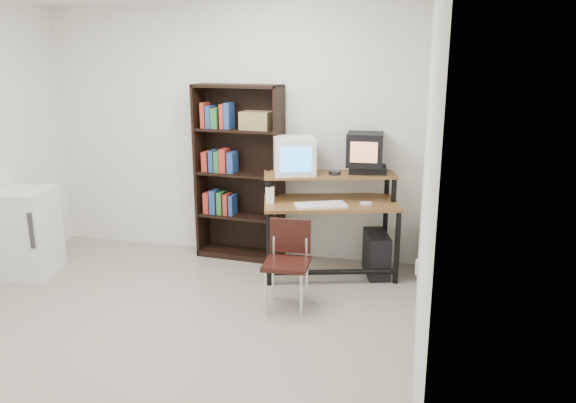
% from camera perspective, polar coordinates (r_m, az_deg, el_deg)
% --- Properties ---
extents(floor, '(4.00, 4.00, 0.01)m').
position_cam_1_polar(floor, '(4.60, -13.83, -13.11)').
color(floor, '#A69C8A').
rests_on(floor, ground).
extents(back_wall, '(4.00, 0.01, 2.60)m').
position_cam_1_polar(back_wall, '(5.97, -5.96, 6.94)').
color(back_wall, white).
rests_on(back_wall, floor).
extents(right_wall, '(0.01, 4.00, 2.60)m').
position_cam_1_polar(right_wall, '(3.68, 13.82, 1.58)').
color(right_wall, white).
rests_on(right_wall, floor).
extents(computer_desk, '(1.40, 0.95, 0.98)m').
position_cam_1_polar(computer_desk, '(5.43, 4.34, -0.32)').
color(computer_desk, brown).
rests_on(computer_desk, floor).
extents(crt_monitor, '(0.48, 0.48, 0.36)m').
position_cam_1_polar(crt_monitor, '(5.41, 0.63, 4.62)').
color(crt_monitor, white).
rests_on(crt_monitor, computer_desk).
extents(vcr, '(0.39, 0.30, 0.08)m').
position_cam_1_polar(vcr, '(5.54, 8.07, 3.21)').
color(vcr, black).
rests_on(vcr, computer_desk).
extents(crt_tv, '(0.36, 0.36, 0.32)m').
position_cam_1_polar(crt_tv, '(5.50, 7.80, 5.27)').
color(crt_tv, black).
rests_on(crt_tv, vcr).
extents(cd_spindle, '(0.16, 0.16, 0.05)m').
position_cam_1_polar(cd_spindle, '(5.42, 4.77, 2.88)').
color(cd_spindle, '#26262B').
rests_on(cd_spindle, computer_desk).
extents(keyboard, '(0.51, 0.38, 0.03)m').
position_cam_1_polar(keyboard, '(5.23, 3.34, -0.44)').
color(keyboard, white).
rests_on(keyboard, computer_desk).
extents(mousepad, '(0.24, 0.20, 0.01)m').
position_cam_1_polar(mousepad, '(5.33, 7.92, -0.42)').
color(mousepad, black).
rests_on(mousepad, computer_desk).
extents(mouse, '(0.11, 0.09, 0.03)m').
position_cam_1_polar(mouse, '(5.32, 7.91, -0.24)').
color(mouse, white).
rests_on(mouse, mousepad).
extents(desk_speaker, '(0.09, 0.09, 0.17)m').
position_cam_1_polar(desk_speaker, '(5.32, -1.84, 0.59)').
color(desk_speaker, white).
rests_on(desk_speaker, computer_desk).
extents(pc_tower, '(0.31, 0.49, 0.42)m').
position_cam_1_polar(pc_tower, '(5.58, 8.97, -5.27)').
color(pc_tower, black).
rests_on(pc_tower, floor).
extents(school_chair, '(0.39, 0.39, 0.74)m').
position_cam_1_polar(school_chair, '(4.78, -0.01, -5.48)').
color(school_chair, black).
rests_on(school_chair, floor).
extents(bookshelf, '(0.93, 0.37, 1.81)m').
position_cam_1_polar(bookshelf, '(5.85, -4.91, 3.12)').
color(bookshelf, black).
rests_on(bookshelf, floor).
extents(mini_fridge, '(0.57, 0.57, 0.85)m').
position_cam_1_polar(mini_fridge, '(6.02, -25.04, -2.88)').
color(mini_fridge, white).
rests_on(mini_fridge, floor).
extents(wall_outlet, '(0.02, 0.08, 0.12)m').
position_cam_1_polar(wall_outlet, '(5.07, 12.93, -6.51)').
color(wall_outlet, beige).
rests_on(wall_outlet, right_wall).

